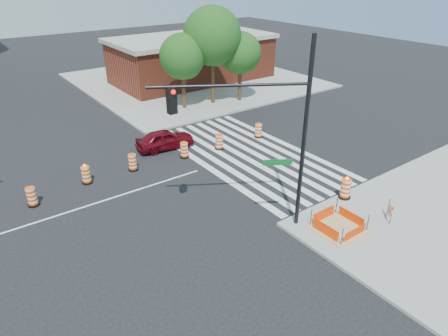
# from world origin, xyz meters

# --- Properties ---
(ground) EXTENTS (120.00, 120.00, 0.00)m
(ground) POSITION_xyz_m (0.00, 0.00, 0.00)
(ground) COLOR black
(ground) RESTS_ON ground
(sidewalk_ne) EXTENTS (22.00, 22.00, 0.15)m
(sidewalk_ne) POSITION_xyz_m (18.00, 18.00, 0.07)
(sidewalk_ne) COLOR gray
(sidewalk_ne) RESTS_ON ground
(crosswalk_east) EXTENTS (6.75, 13.50, 0.01)m
(crosswalk_east) POSITION_xyz_m (10.95, 0.00, 0.01)
(crosswalk_east) COLOR silver
(crosswalk_east) RESTS_ON ground
(lane_centerline) EXTENTS (14.00, 0.12, 0.01)m
(lane_centerline) POSITION_xyz_m (0.00, 0.00, 0.01)
(lane_centerline) COLOR silver
(lane_centerline) RESTS_ON ground
(excavation_pit) EXTENTS (2.20, 2.20, 0.90)m
(excavation_pit) POSITION_xyz_m (9.00, -9.00, 0.22)
(excavation_pit) COLOR tan
(excavation_pit) RESTS_ON ground
(brick_storefront) EXTENTS (16.50, 8.50, 4.60)m
(brick_storefront) POSITION_xyz_m (18.00, 18.00, 2.32)
(brick_storefront) COLOR maroon
(brick_storefront) RESTS_ON ground
(red_coupe) EXTENTS (4.03, 2.00, 1.32)m
(red_coupe) POSITION_xyz_m (7.06, 4.05, 0.66)
(red_coupe) COLOR #580710
(red_coupe) RESTS_ON ground
(signal_pole_se) EXTENTS (5.69, 3.48, 8.64)m
(signal_pole_se) POSITION_xyz_m (6.21, -6.59, 5.28)
(signal_pole_se) COLOR black
(signal_pole_se) RESTS_ON ground
(pit_drum) EXTENTS (0.63, 0.63, 1.25)m
(pit_drum) POSITION_xyz_m (11.44, -7.39, 0.67)
(pit_drum) COLOR black
(pit_drum) RESTS_ON ground
(barricade) EXTENTS (0.60, 0.59, 0.94)m
(barricade) POSITION_xyz_m (11.52, -9.94, 0.67)
(barricade) COLOR #FE4D05
(barricade) RESTS_ON ground
(tree_north_c) EXTENTS (3.73, 3.71, 6.31)m
(tree_north_c) POSITION_xyz_m (12.40, 10.43, 4.23)
(tree_north_c) COLOR #382314
(tree_north_c) RESTS_ON ground
(tree_north_d) EXTENTS (4.86, 4.86, 8.26)m
(tree_north_d) POSITION_xyz_m (15.17, 10.12, 5.54)
(tree_north_d) COLOR #382314
(tree_north_d) RESTS_ON ground
(tree_north_e) EXTENTS (3.63, 3.60, 6.12)m
(tree_north_e) POSITION_xyz_m (17.55, 9.37, 4.10)
(tree_north_e) COLOR #382314
(tree_north_e) RESTS_ON ground
(median_drum_3) EXTENTS (0.60, 0.60, 1.02)m
(median_drum_3) POSITION_xyz_m (-1.91, 1.70, 0.48)
(median_drum_3) COLOR black
(median_drum_3) RESTS_ON ground
(median_drum_4) EXTENTS (0.60, 0.60, 1.18)m
(median_drum_4) POSITION_xyz_m (1.14, 2.43, 0.49)
(median_drum_4) COLOR black
(median_drum_4) RESTS_ON ground
(median_drum_5) EXTENTS (0.60, 0.60, 1.02)m
(median_drum_5) POSITION_xyz_m (3.94, 2.38, 0.48)
(median_drum_5) COLOR black
(median_drum_5) RESTS_ON ground
(median_drum_6) EXTENTS (0.60, 0.60, 1.02)m
(median_drum_6) POSITION_xyz_m (7.36, 2.09, 0.48)
(median_drum_6) COLOR black
(median_drum_6) RESTS_ON ground
(median_drum_7) EXTENTS (0.60, 0.60, 1.02)m
(median_drum_7) POSITION_xyz_m (9.92, 1.84, 0.48)
(median_drum_7) COLOR black
(median_drum_7) RESTS_ON ground
(median_drum_8) EXTENTS (0.60, 0.60, 1.02)m
(median_drum_8) POSITION_xyz_m (13.39, 1.85, 0.48)
(median_drum_8) COLOR black
(median_drum_8) RESTS_ON ground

